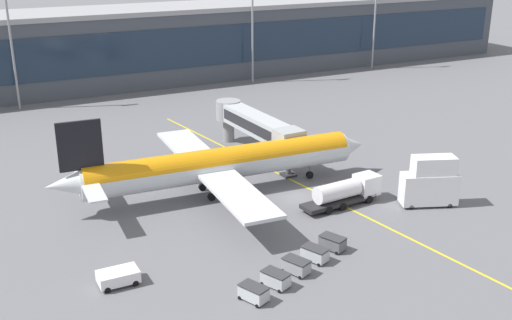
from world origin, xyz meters
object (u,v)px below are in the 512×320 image
baggage_cart_4 (333,242)px  fuel_tanker (346,191)px  baggage_cart_1 (276,279)px  main_airliner (220,164)px  baggage_cart_2 (296,266)px  catering_lift (430,182)px  baggage_cart_0 (254,293)px  baggage_cart_3 (315,254)px  pushback_tug (119,276)px

baggage_cart_4 → fuel_tanker: bearing=48.2°
baggage_cart_1 → baggage_cart_4: (8.87, 3.67, 0.00)m
main_airliner → baggage_cart_2: bearing=-94.4°
catering_lift → baggage_cart_0: size_ratio=2.39×
baggage_cart_3 → baggage_cart_2: bearing=-157.5°
pushback_tug → baggage_cart_4: baggage_cart_4 is taller
baggage_cart_0 → baggage_cart_3: bearing=22.5°
main_airliner → baggage_cart_0: bearing=-107.4°
baggage_cart_1 → baggage_cart_3: same height
catering_lift → main_airliner: bearing=144.4°
main_airliner → baggage_cart_3: bearing=-86.4°
baggage_cart_2 → catering_lift: bearing=16.2°
baggage_cart_1 → baggage_cart_4: 9.60m
pushback_tug → baggage_cart_4: (21.87, -3.44, -0.07)m
catering_lift → baggage_cart_3: size_ratio=2.39×
baggage_cart_0 → main_airliner: bearing=72.6°
baggage_cart_1 → baggage_cart_4: size_ratio=1.00×
baggage_cart_1 → baggage_cart_3: bearing=22.5°
baggage_cart_1 → baggage_cart_0: bearing=-157.5°
fuel_tanker → baggage_cart_0: 24.21m
main_airliner → baggage_cart_2: main_airliner is taller
main_airliner → baggage_cart_1: bearing=-101.4°
baggage_cart_3 → baggage_cart_1: bearing=-157.5°
catering_lift → baggage_cart_1: bearing=-163.1°
fuel_tanker → baggage_cart_1: 21.10m
main_airliner → fuel_tanker: (12.25, -10.33, -2.26)m
baggage_cart_0 → baggage_cart_3: same height
fuel_tanker → baggage_cart_0: bearing=-145.0°
main_airliner → catering_lift: bearing=-35.6°
fuel_tanker → baggage_cart_3: 14.99m
baggage_cart_1 → baggage_cart_3: size_ratio=1.00×
baggage_cart_1 → fuel_tanker: bearing=36.8°
fuel_tanker → baggage_cart_2: size_ratio=3.61×
pushback_tug → baggage_cart_1: size_ratio=1.26×
pushback_tug → baggage_cart_4: 22.14m
catering_lift → baggage_cart_4: (-16.88, -4.17, -2.28)m
pushback_tug → baggage_cart_0: 13.05m
fuel_tanker → catering_lift: catering_lift is taller
baggage_cart_0 → baggage_cart_3: size_ratio=1.00×
pushback_tug → baggage_cart_2: bearing=-20.3°
fuel_tanker → baggage_cart_1: bearing=-143.2°
baggage_cart_3 → baggage_cart_0: bearing=-157.5°
fuel_tanker → baggage_cart_0: fuel_tanker is taller
fuel_tanker → baggage_cart_1: fuel_tanker is taller
catering_lift → baggage_cart_3: catering_lift is taller
main_airliner → baggage_cart_4: main_airliner is taller
fuel_tanker → baggage_cart_1: size_ratio=3.61×
baggage_cart_2 → baggage_cart_3: bearing=22.5°
main_airliner → pushback_tug: 23.90m
fuel_tanker → pushback_tug: bearing=-169.5°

